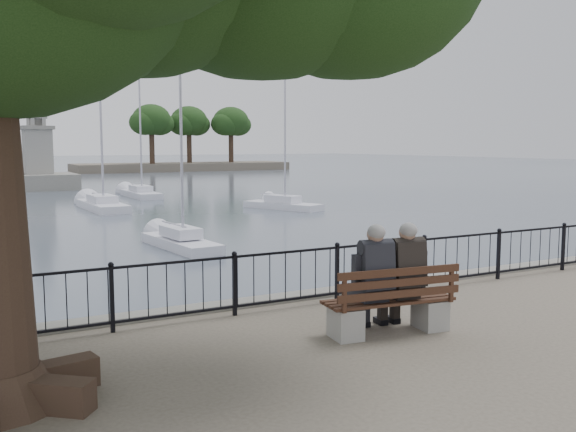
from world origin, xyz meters
TOP-DOWN VIEW (x-y plane):
  - harbor at (0.00, 3.00)m, footprint 260.00×260.00m
  - railing at (0.00, 2.50)m, footprint 22.06×0.06m
  - bench at (0.62, 0.44)m, footprint 2.06×0.85m
  - person_left at (0.35, 0.59)m, footprint 0.52×0.87m
  - person_right at (0.88, 0.52)m, footprint 0.52×0.87m
  - lion_monument at (2.00, 49.94)m, footprint 5.80×5.80m
  - sailboat_c at (2.46, 15.32)m, footprint 1.68×4.69m
  - sailboat_d at (12.38, 26.03)m, footprint 3.22×5.19m
  - sailboat_f at (2.97, 30.62)m, footprint 1.86×6.17m
  - sailboat_g at (7.33, 38.19)m, footprint 1.61×5.72m
  - far_shore at (25.54, 79.46)m, footprint 30.00×8.60m

SIDE VIEW (x-z plane):
  - sailboat_d at x=12.38m, z-range -5.52..4.12m
  - sailboat_c at x=2.46m, z-range -5.55..4.18m
  - sailboat_g at x=7.33m, z-range -6.34..4.98m
  - sailboat_f at x=2.97m, z-range -7.42..6.16m
  - harbor at x=0.00m, z-range -1.10..0.10m
  - bench at x=0.62m, z-range -0.16..0.89m
  - railing at x=0.00m, z-range 0.06..1.06m
  - person_left at x=0.35m, z-range -0.07..1.60m
  - person_right at x=0.88m, z-range -0.07..1.60m
  - lion_monument at x=2.00m, z-range -3.16..5.45m
  - far_shore at x=25.54m, z-range -1.59..7.59m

